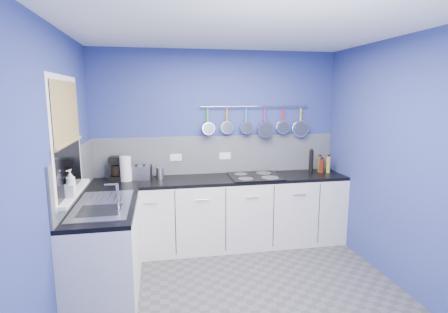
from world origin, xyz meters
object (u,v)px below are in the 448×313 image
object	(u,v)px
soap_bottle_a	(71,183)
canister	(160,173)
soap_bottle_b	(70,187)
paper_towel	(126,169)
toaster	(141,173)
hob	(255,176)
coffee_maker	(116,169)

from	to	relation	value
soap_bottle_a	canister	bearing A→B (deg)	57.00
soap_bottle_b	paper_towel	size ratio (longest dim) A/B	0.57
toaster	hob	xyz separation A→B (m)	(1.43, -0.13, -0.08)
hob	coffee_maker	bearing A→B (deg)	175.29
coffee_maker	hob	xyz separation A→B (m)	(1.72, -0.14, -0.14)
soap_bottle_a	coffee_maker	bearing A→B (deg)	78.36
toaster	canister	size ratio (longest dim) A/B	1.91
soap_bottle_a	hob	world-z (taller)	soap_bottle_a
soap_bottle_a	soap_bottle_b	distance (m)	0.04
canister	hob	bearing A→B (deg)	-6.62
paper_towel	coffee_maker	size ratio (longest dim) A/B	1.04
soap_bottle_b	coffee_maker	size ratio (longest dim) A/B	0.60
canister	hob	distance (m)	1.20
soap_bottle_b	canister	world-z (taller)	soap_bottle_b
soap_bottle_b	toaster	world-z (taller)	soap_bottle_b
coffee_maker	toaster	bearing A→B (deg)	3.08
soap_bottle_b	coffee_maker	xyz separation A→B (m)	(0.25, 1.21, -0.09)
soap_bottle_a	coffee_maker	size ratio (longest dim) A/B	0.83
soap_bottle_a	toaster	xyz separation A→B (m)	(0.53, 1.18, -0.18)
soap_bottle_a	hob	size ratio (longest dim) A/B	0.37
soap_bottle_a	toaster	size ratio (longest dim) A/B	0.91
soap_bottle_b	paper_towel	distance (m)	1.21
canister	coffee_maker	bearing A→B (deg)	179.65
hob	soap_bottle_a	bearing A→B (deg)	-151.86
coffee_maker	hob	size ratio (longest dim) A/B	0.45
soap_bottle_a	canister	xyz separation A→B (m)	(0.77, 1.19, -0.20)
coffee_maker	toaster	world-z (taller)	coffee_maker
coffee_maker	paper_towel	bearing A→B (deg)	-23.07
soap_bottle_a	hob	bearing A→B (deg)	28.14
paper_towel	hob	distance (m)	1.61
soap_bottle_a	coffee_maker	world-z (taller)	soap_bottle_a
paper_towel	canister	distance (m)	0.42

